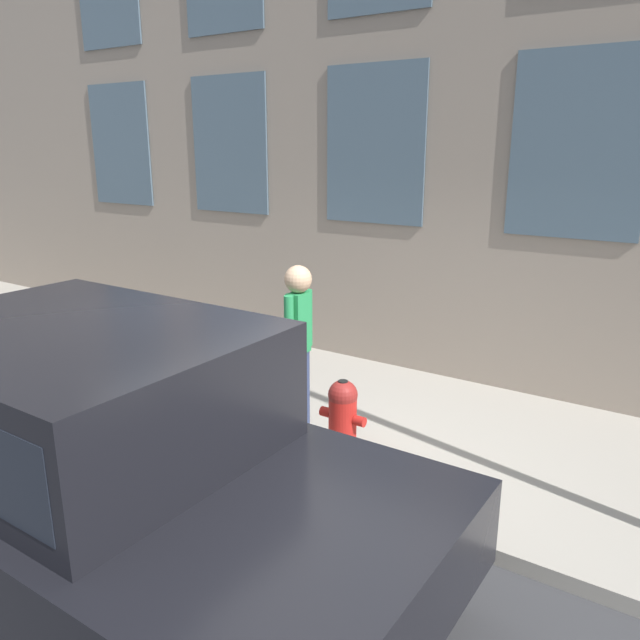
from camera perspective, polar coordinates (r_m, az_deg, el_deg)
ground_plane at (r=5.37m, az=-0.51°, el=-15.99°), size 80.00×80.00×0.00m
sidewalk at (r=6.47m, az=7.01°, el=-9.69°), size 2.95×60.00×0.12m
building_facade at (r=7.47m, az=14.55°, el=26.19°), size 0.33×40.00×8.48m
fire_hydrant at (r=5.68m, az=2.08°, el=-8.76°), size 0.34×0.45×0.69m
person at (r=5.94m, az=-1.97°, el=-1.14°), size 0.39×0.26×1.63m
parked_car_charcoal_near at (r=4.54m, az=-21.03°, el=-9.79°), size 2.09×5.05×1.71m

